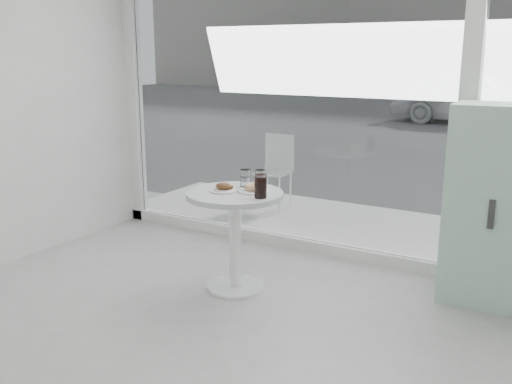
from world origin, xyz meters
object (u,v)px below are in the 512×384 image
Objects in this scene: main_table at (235,220)px; mint_cabinet at (497,207)px; patio_chair at (276,166)px; water_tumbler_b at (260,179)px; plate_donut at (254,189)px; plate_fritter at (224,188)px; car_white at (474,97)px; cola_glass at (261,187)px; water_tumbler_a at (245,179)px.

mint_cabinet is (1.71, 0.76, 0.17)m from main_table.
water_tumbler_b reaches higher than patio_chair.
main_table is 3.15× the size of plate_donut.
plate_fritter is 0.31m from water_tumbler_b.
car_white is 11.66m from plate_donut.
water_tumbler_b is 0.34m from cola_glass.
water_tumbler_a reaches higher than plate_donut.
mint_cabinet is 1.73m from plate_donut.
mint_cabinet reaches higher than plate_donut.
cola_glass is (0.13, -0.13, 0.06)m from plate_donut.
patio_chair is at bearing 110.94° from main_table.
car_white is 30.25× the size of water_tumbler_a.
plate_fritter is at bearing -173.86° from car_white.
water_tumbler_a is 0.37m from cola_glass.
plate_fritter is (0.74, -2.16, 0.28)m from patio_chair.
car_white reaches higher than cola_glass.
patio_chair reaches higher than main_table.
mint_cabinet is at bearing 23.63° from plate_fritter.
plate_donut is at bearing -75.59° from water_tumbler_b.
plate_fritter is (0.33, -11.75, 0.12)m from car_white.
cola_glass reaches higher than patio_chair.
plate_fritter is 0.23m from water_tumbler_a.
car_white is at bearing 93.18° from cola_glass.
plate_donut is (0.94, -2.06, 0.27)m from patio_chair.
plate_donut is at bearing -68.82° from patio_chair.
car_white is 11.76m from plate_fritter.
cola_glass is (-1.46, -0.81, 0.13)m from mint_cabinet.
plate_donut is at bearing 34.82° from main_table.
car_white is 11.54m from water_tumbler_a.
water_tumbler_a is (-1.74, -0.56, 0.11)m from mint_cabinet.
water_tumbler_a is at bearing 138.42° from cola_glass.
mint_cabinet is 6.79× the size of plate_fritter.
plate_donut is (0.52, -11.65, 0.11)m from car_white.
main_table is 0.28m from plate_donut.
cola_glass reaches higher than water_tumbler_a.
water_tumbler_b is at bearing 120.81° from cola_glass.
water_tumbler_b is (0.11, 0.04, 0.00)m from water_tumbler_a.
plate_donut reaches higher than main_table.
mint_cabinet reaches higher than water_tumbler_a.
main_table is 0.34m from water_tumbler_a.
water_tumbler_b is (0.16, 0.26, 0.03)m from plate_fritter.
water_tumbler_b is (0.90, -1.90, 0.31)m from patio_chair.
main_table is 0.26m from plate_fritter.
water_tumbler_a is at bearing 142.05° from plate_donut.
patio_chair is at bearing 115.25° from water_tumbler_b.
water_tumbler_a is (0.38, -11.53, 0.15)m from car_white.
patio_chair is 6.25× the size of water_tumbler_a.
plate_donut is at bearing -37.95° from water_tumbler_a.
main_table is 3.64× the size of plate_fritter.
main_table is at bearing -72.36° from patio_chair.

